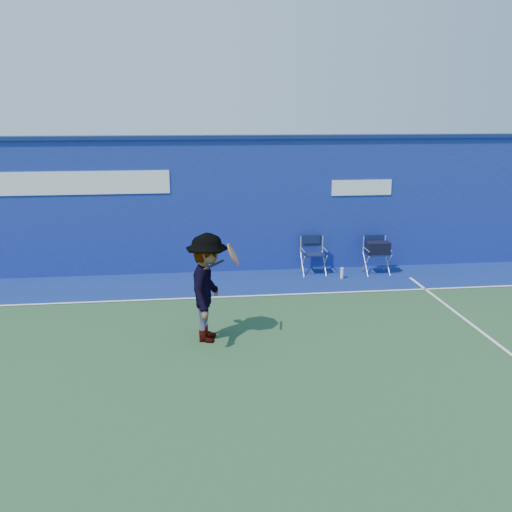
{
  "coord_description": "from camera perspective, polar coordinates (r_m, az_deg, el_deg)",
  "views": [
    {
      "loc": [
        -0.25,
        -7.01,
        3.6
      ],
      "look_at": [
        0.88,
        2.6,
        1.0
      ],
      "focal_mm": 38.0,
      "sensor_mm": 36.0,
      "label": 1
    }
  ],
  "objects": [
    {
      "name": "tennis_player",
      "position": [
        8.65,
        -5.08,
        -3.34
      ],
      "size": [
        0.95,
        1.24,
        1.76
      ],
      "color": "#EA4738",
      "rests_on": "ground"
    },
    {
      "name": "ground",
      "position": [
        7.89,
        -4.24,
        -12.17
      ],
      "size": [
        80.0,
        80.0,
        0.0
      ],
      "primitive_type": "plane",
      "color": "#294D2A",
      "rests_on": "ground"
    },
    {
      "name": "out_of_bounds_strip",
      "position": [
        11.68,
        -5.15,
        -2.95
      ],
      "size": [
        24.0,
        1.8,
        0.01
      ],
      "primitive_type": "cube",
      "color": "navy",
      "rests_on": "ground"
    },
    {
      "name": "directors_chair_left",
      "position": [
        12.37,
        6.04,
        -0.59
      ],
      "size": [
        0.51,
        0.47,
        0.86
      ],
      "color": "silver",
      "rests_on": "ground"
    },
    {
      "name": "stadium_wall",
      "position": [
        12.39,
        -5.49,
        5.45
      ],
      "size": [
        24.0,
        0.5,
        3.08
      ],
      "color": "navy",
      "rests_on": "ground"
    },
    {
      "name": "water_bottle",
      "position": [
        12.13,
        9.03,
        -1.79
      ],
      "size": [
        0.07,
        0.07,
        0.25
      ],
      "primitive_type": "cylinder",
      "color": "white",
      "rests_on": "ground"
    },
    {
      "name": "directors_chair_right",
      "position": [
        12.6,
        12.59,
        -0.24
      ],
      "size": [
        0.51,
        0.46,
        0.86
      ],
      "color": "silver",
      "rests_on": "ground"
    },
    {
      "name": "court_lines",
      "position": [
        8.42,
        -4.43,
        -10.24
      ],
      "size": [
        24.0,
        12.0,
        0.01
      ],
      "color": "white",
      "rests_on": "out_of_bounds_strip"
    }
  ]
}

